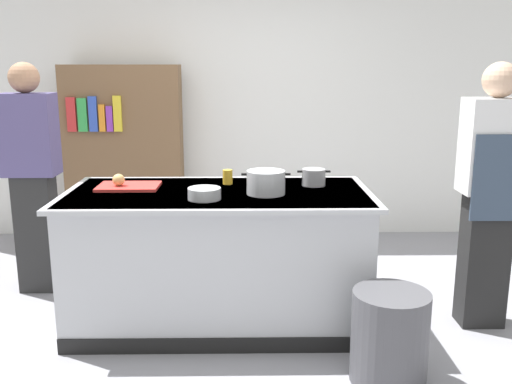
{
  "coord_description": "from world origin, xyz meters",
  "views": [
    {
      "loc": [
        0.19,
        -3.56,
        1.7
      ],
      "look_at": [
        0.25,
        0.2,
        0.85
      ],
      "focal_mm": 39.65,
      "sensor_mm": 36.0,
      "label": 1
    }
  ],
  "objects_px": {
    "sauce_pan": "(314,177)",
    "mixing_bowl": "(204,194)",
    "person_chef": "(490,191)",
    "juice_cup": "(228,177)",
    "person_guest": "(32,173)",
    "stock_pot": "(266,182)",
    "bookshelf": "(124,155)",
    "trash_bin": "(390,337)",
    "onion": "(119,180)"
  },
  "relations": [
    {
      "from": "sauce_pan",
      "to": "bookshelf",
      "type": "height_order",
      "value": "bookshelf"
    },
    {
      "from": "stock_pot",
      "to": "person_guest",
      "type": "height_order",
      "value": "person_guest"
    },
    {
      "from": "stock_pot",
      "to": "person_guest",
      "type": "xyz_separation_m",
      "value": [
        -1.72,
        0.66,
        -0.06
      ]
    },
    {
      "from": "trash_bin",
      "to": "mixing_bowl",
      "type": "bearing_deg",
      "value": 152.21
    },
    {
      "from": "trash_bin",
      "to": "person_guest",
      "type": "xyz_separation_m",
      "value": [
        -2.37,
        1.34,
        0.65
      ]
    },
    {
      "from": "mixing_bowl",
      "to": "trash_bin",
      "type": "xyz_separation_m",
      "value": [
        1.03,
        -0.54,
        -0.68
      ]
    },
    {
      "from": "stock_pot",
      "to": "trash_bin",
      "type": "height_order",
      "value": "stock_pot"
    },
    {
      "from": "mixing_bowl",
      "to": "trash_bin",
      "type": "distance_m",
      "value": 1.35
    },
    {
      "from": "sauce_pan",
      "to": "bookshelf",
      "type": "relative_size",
      "value": 0.13
    },
    {
      "from": "person_chef",
      "to": "stock_pot",
      "type": "bearing_deg",
      "value": 81.31
    },
    {
      "from": "person_chef",
      "to": "person_guest",
      "type": "xyz_separation_m",
      "value": [
        -3.15,
        0.65,
        -0.0
      ]
    },
    {
      "from": "sauce_pan",
      "to": "bookshelf",
      "type": "xyz_separation_m",
      "value": [
        -1.63,
        1.62,
        -0.1
      ]
    },
    {
      "from": "juice_cup",
      "to": "person_chef",
      "type": "distance_m",
      "value": 1.71
    },
    {
      "from": "onion",
      "to": "sauce_pan",
      "type": "height_order",
      "value": "sauce_pan"
    },
    {
      "from": "stock_pot",
      "to": "person_chef",
      "type": "height_order",
      "value": "person_chef"
    },
    {
      "from": "sauce_pan",
      "to": "mixing_bowl",
      "type": "xyz_separation_m",
      "value": [
        -0.71,
        -0.39,
        -0.02
      ]
    },
    {
      "from": "onion",
      "to": "mixing_bowl",
      "type": "height_order",
      "value": "onion"
    },
    {
      "from": "sauce_pan",
      "to": "person_guest",
      "type": "height_order",
      "value": "person_guest"
    },
    {
      "from": "juice_cup",
      "to": "person_guest",
      "type": "xyz_separation_m",
      "value": [
        -1.46,
        0.35,
        -0.04
      ]
    },
    {
      "from": "person_chef",
      "to": "juice_cup",
      "type": "bearing_deg",
      "value": 71.03
    },
    {
      "from": "juice_cup",
      "to": "person_guest",
      "type": "bearing_deg",
      "value": 166.5
    },
    {
      "from": "person_chef",
      "to": "person_guest",
      "type": "bearing_deg",
      "value": 69.38
    },
    {
      "from": "juice_cup",
      "to": "stock_pot",
      "type": "bearing_deg",
      "value": -50.36
    },
    {
      "from": "sauce_pan",
      "to": "person_chef",
      "type": "xyz_separation_m",
      "value": [
        1.1,
        -0.25,
        -0.04
      ]
    },
    {
      "from": "stock_pot",
      "to": "trash_bin",
      "type": "distance_m",
      "value": 1.19
    },
    {
      "from": "sauce_pan",
      "to": "person_guest",
      "type": "relative_size",
      "value": 0.13
    },
    {
      "from": "sauce_pan",
      "to": "person_chef",
      "type": "distance_m",
      "value": 1.13
    },
    {
      "from": "stock_pot",
      "to": "trash_bin",
      "type": "xyz_separation_m",
      "value": [
        0.65,
        -0.68,
        -0.72
      ]
    },
    {
      "from": "onion",
      "to": "bookshelf",
      "type": "relative_size",
      "value": 0.05
    },
    {
      "from": "onion",
      "to": "person_guest",
      "type": "distance_m",
      "value": 0.9
    },
    {
      "from": "sauce_pan",
      "to": "person_guest",
      "type": "distance_m",
      "value": 2.09
    },
    {
      "from": "stock_pot",
      "to": "trash_bin",
      "type": "relative_size",
      "value": 0.6
    },
    {
      "from": "bookshelf",
      "to": "mixing_bowl",
      "type": "bearing_deg",
      "value": -65.52
    },
    {
      "from": "juice_cup",
      "to": "person_chef",
      "type": "bearing_deg",
      "value": -9.96
    },
    {
      "from": "juice_cup",
      "to": "bookshelf",
      "type": "xyz_separation_m",
      "value": [
        -1.04,
        1.57,
        -0.1
      ]
    },
    {
      "from": "sauce_pan",
      "to": "juice_cup",
      "type": "height_order",
      "value": "sauce_pan"
    },
    {
      "from": "mixing_bowl",
      "to": "stock_pot",
      "type": "bearing_deg",
      "value": 20.04
    },
    {
      "from": "onion",
      "to": "bookshelf",
      "type": "xyz_separation_m",
      "value": [
        -0.33,
        1.71,
        -0.11
      ]
    },
    {
      "from": "stock_pot",
      "to": "sauce_pan",
      "type": "height_order",
      "value": "stock_pot"
    },
    {
      "from": "onion",
      "to": "sauce_pan",
      "type": "distance_m",
      "value": 1.3
    },
    {
      "from": "mixing_bowl",
      "to": "bookshelf",
      "type": "distance_m",
      "value": 2.21
    },
    {
      "from": "onion",
      "to": "person_guest",
      "type": "relative_size",
      "value": 0.05
    },
    {
      "from": "stock_pot",
      "to": "mixing_bowl",
      "type": "distance_m",
      "value": 0.41
    },
    {
      "from": "sauce_pan",
      "to": "juice_cup",
      "type": "relative_size",
      "value": 2.24
    },
    {
      "from": "person_guest",
      "to": "sauce_pan",
      "type": "bearing_deg",
      "value": 61.9
    },
    {
      "from": "person_guest",
      "to": "bookshelf",
      "type": "relative_size",
      "value": 1.01
    },
    {
      "from": "mixing_bowl",
      "to": "person_guest",
      "type": "xyz_separation_m",
      "value": [
        -1.34,
        0.79,
        -0.02
      ]
    },
    {
      "from": "onion",
      "to": "juice_cup",
      "type": "bearing_deg",
      "value": 10.91
    },
    {
      "from": "onion",
      "to": "juice_cup",
      "type": "relative_size",
      "value": 0.8
    },
    {
      "from": "mixing_bowl",
      "to": "person_guest",
      "type": "relative_size",
      "value": 0.12
    }
  ]
}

